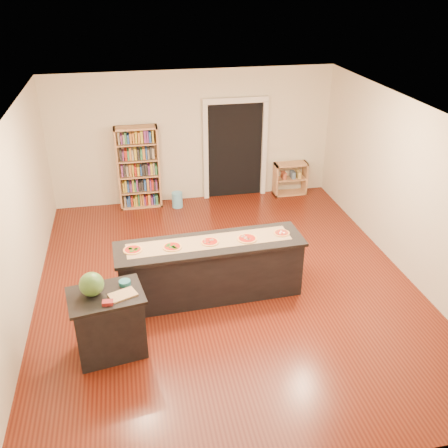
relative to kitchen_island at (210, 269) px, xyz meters
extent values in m
cube|color=beige|center=(0.30, 0.24, 0.93)|extent=(6.00, 7.00, 2.80)
cube|color=#5C1F0F|center=(0.30, 0.24, -0.47)|extent=(6.00, 7.00, 0.01)
cube|color=white|center=(0.30, 0.24, 2.32)|extent=(6.00, 7.00, 0.01)
cube|color=black|center=(1.20, 3.73, 0.58)|extent=(1.20, 0.02, 2.10)
cube|color=silver|center=(0.55, 3.68, 0.58)|extent=(0.10, 0.08, 2.10)
cube|color=silver|center=(1.85, 3.68, 0.58)|extent=(0.10, 0.08, 2.10)
cube|color=silver|center=(1.20, 3.68, 1.68)|extent=(1.40, 0.08, 0.12)
cube|color=black|center=(0.00, 0.00, -0.03)|extent=(2.77, 0.69, 0.89)
cube|color=black|center=(0.00, 0.00, 0.44)|extent=(2.85, 0.77, 0.05)
cube|color=black|center=(-1.52, -1.02, -0.03)|extent=(0.86, 0.61, 0.89)
cube|color=black|center=(-1.52, -1.02, 0.44)|extent=(0.94, 0.69, 0.04)
cube|color=tan|center=(-0.90, 3.54, 0.40)|extent=(0.88, 0.31, 1.75)
cube|color=tan|center=(2.45, 3.54, -0.11)|extent=(0.73, 0.31, 0.73)
cylinder|color=#64B4E0|center=(-0.14, 3.33, -0.31)|extent=(0.23, 0.23, 0.33)
cube|color=#987A4E|center=(0.00, 0.03, 0.47)|extent=(2.49, 0.55, 0.00)
sphere|color=#144214|center=(-1.67, -1.00, 0.61)|extent=(0.31, 0.31, 0.31)
cube|color=tan|center=(-1.30, -1.10, 0.47)|extent=(0.39, 0.33, 0.02)
cube|color=maroon|center=(-1.49, -1.24, 0.48)|extent=(0.14, 0.10, 0.05)
cylinder|color=#195966|center=(-1.27, -0.85, 0.48)|extent=(0.15, 0.15, 0.06)
cylinder|color=#DAA254|center=(-1.14, -0.01, 0.48)|extent=(0.29, 0.29, 0.02)
cylinder|color=#A5190C|center=(-1.14, -0.01, 0.49)|extent=(0.24, 0.24, 0.00)
cylinder|color=#DAA254|center=(-0.57, -0.03, 0.48)|extent=(0.30, 0.30, 0.02)
cylinder|color=#A5190C|center=(-0.57, -0.03, 0.49)|extent=(0.25, 0.25, 0.00)
cylinder|color=#DAA254|center=(0.00, 0.00, 0.48)|extent=(0.28, 0.28, 0.02)
cylinder|color=#A5190C|center=(0.00, 0.00, 0.49)|extent=(0.23, 0.23, 0.00)
cylinder|color=#DAA254|center=(0.57, -0.01, 0.48)|extent=(0.33, 0.33, 0.02)
cylinder|color=#A5190C|center=(0.57, -0.01, 0.49)|extent=(0.27, 0.27, 0.00)
cylinder|color=#DAA254|center=(1.14, 0.06, 0.48)|extent=(0.26, 0.26, 0.02)
cylinder|color=#A5190C|center=(1.14, 0.06, 0.49)|extent=(0.21, 0.21, 0.00)
camera|label=1|loc=(-1.07, -6.40, 4.13)|focal=40.00mm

